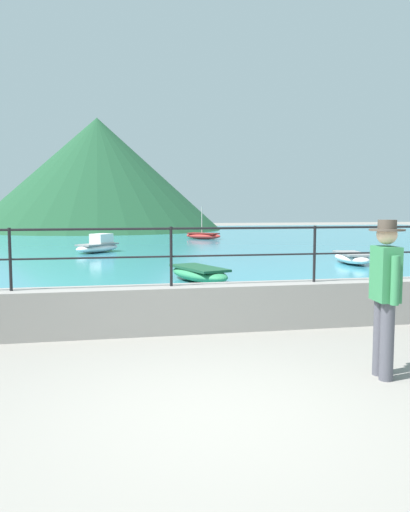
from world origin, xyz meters
TOP-DOWN VIEW (x-y plane):
  - ground_plane at (0.00, 0.00)m, footprint 120.00×120.00m
  - promenade_wall at (0.00, 3.20)m, footprint 20.00×0.56m
  - railing at (0.00, 3.20)m, footprint 18.44×0.04m
  - lake_water at (0.00, 25.84)m, footprint 64.00×44.32m
  - hill_main at (-1.43, 40.57)m, footprint 21.15×21.15m
  - person_walking at (2.02, 0.64)m, footprint 0.38×0.57m
  - boat_0 at (4.80, 25.32)m, footprint 2.31×2.21m
  - boat_1 at (7.03, 11.08)m, footprint 1.24×2.41m
  - boat_2 at (-1.24, 17.12)m, footprint 2.20×2.32m
  - boat_3 at (1.33, 8.03)m, footprint 1.59×2.47m

SIDE VIEW (x-z plane):
  - ground_plane at x=0.00m, z-range 0.00..0.00m
  - lake_water at x=0.00m, z-range 0.00..0.06m
  - boat_1 at x=7.03m, z-range 0.08..0.44m
  - boat_3 at x=1.33m, z-range 0.08..0.44m
  - boat_0 at x=4.80m, z-range -0.70..1.22m
  - boat_2 at x=-1.24m, z-range -0.05..0.71m
  - promenade_wall at x=0.00m, z-range 0.00..0.70m
  - person_walking at x=2.02m, z-range 0.10..1.85m
  - railing at x=0.00m, z-range 0.89..1.79m
  - hill_main at x=-1.43m, z-range 0.00..9.54m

